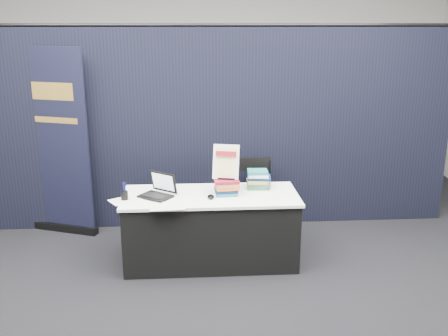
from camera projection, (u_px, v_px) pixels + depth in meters
floor at (213, 287)px, 4.80m from camera, size 8.00×8.00×0.00m
wall_back at (201, 67)px, 8.14m from camera, size 8.00×0.02×3.50m
drape_partition at (207, 130)px, 5.99m from camera, size 6.00×0.08×2.40m
display_table at (211, 228)px, 5.22m from camera, size 1.80×0.75×0.75m
laptop at (156, 191)px, 5.05m from camera, size 0.38×0.40×0.24m
mouse at (211, 197)px, 5.00m from camera, size 0.07×0.11×0.03m
brochure_left at (125, 200)px, 4.95m from camera, size 0.36×0.33×0.00m
brochure_mid at (163, 206)px, 4.80m from camera, size 0.28×0.22×0.00m
brochure_right at (167, 206)px, 4.79m from camera, size 0.35×0.26×0.00m
pen_cup at (124, 196)px, 4.95m from camera, size 0.08×0.08×0.09m
book_stack_tall at (226, 187)px, 5.10m from camera, size 0.24×0.19×0.16m
book_stack_short at (258, 179)px, 5.29m from camera, size 0.24×0.19×0.20m
info_sign at (226, 162)px, 5.06m from camera, size 0.28×0.16×0.36m
pullup_banner at (56, 153)px, 5.84m from camera, size 0.91×0.42×2.20m
stacking_chair at (255, 195)px, 5.82m from camera, size 0.44×0.44×0.92m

